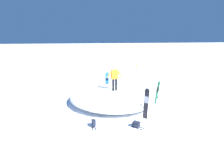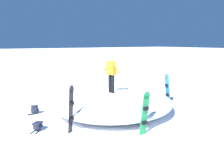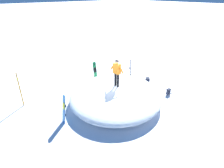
% 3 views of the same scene
% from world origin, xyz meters
% --- Properties ---
extents(ground, '(240.00, 240.00, 0.00)m').
position_xyz_m(ground, '(0.00, 0.00, 0.00)').
color(ground, white).
extents(snow_mound, '(8.04, 7.99, 0.95)m').
position_xyz_m(snow_mound, '(-0.21, -0.05, 0.48)').
color(snow_mound, white).
rests_on(snow_mound, ground).
extents(snowboarder_standing, '(0.27, 1.02, 1.67)m').
position_xyz_m(snowboarder_standing, '(-0.42, -0.23, 1.91)').
color(snowboarder_standing, black).
rests_on(snowboarder_standing, snow_mound).
extents(snowboard_primary_upright, '(0.30, 0.27, 1.73)m').
position_xyz_m(snowboard_primary_upright, '(-2.91, -1.47, 0.90)').
color(snowboard_primary_upright, black).
rests_on(snowboard_primary_upright, ground).
extents(snowboard_secondary_upright, '(0.27, 0.24, 1.58)m').
position_xyz_m(snowboard_secondary_upright, '(-0.92, -3.09, 0.81)').
color(snowboard_secondary_upright, '#1E8C47').
rests_on(snowboard_secondary_upright, ground).
extents(snowboard_tertiary_upright, '(0.25, 0.30, 1.56)m').
position_xyz_m(snowboard_tertiary_upright, '(3.02, -0.33, 0.81)').
color(snowboard_tertiary_upright, '#2672BF').
rests_on(snowboard_tertiary_upright, ground).
extents(backpack_near, '(0.62, 0.62, 0.31)m').
position_xyz_m(backpack_near, '(-3.86, -0.58, 0.16)').
color(backpack_near, '#1E2333').
rests_on(backpack_near, ground).
extents(backpack_far, '(0.52, 0.24, 0.40)m').
position_xyz_m(backpack_far, '(-3.39, 1.52, 0.20)').
color(backpack_far, '#1E2333').
rests_on(backpack_far, ground).
extents(trail_marker_pole, '(0.10, 0.10, 2.08)m').
position_xyz_m(trail_marker_pole, '(4.15, -3.33, 1.08)').
color(trail_marker_pole, orange).
rests_on(trail_marker_pole, ground).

